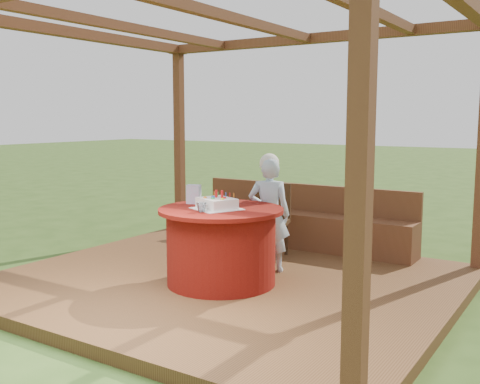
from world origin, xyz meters
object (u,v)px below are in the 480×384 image
at_px(gift_bag, 194,194).
at_px(bench, 301,226).
at_px(birthday_cake, 217,203).
at_px(drinking_glass, 201,207).
at_px(elderly_woman, 269,212).
at_px(table, 221,245).
at_px(chair, 271,216).

bearing_deg(gift_bag, bench, 61.73).
height_order(birthday_cake, drinking_glass, birthday_cake).
bearing_deg(elderly_woman, gift_bag, -134.54).
bearing_deg(birthday_cake, elderly_woman, 76.82).
bearing_deg(bench, elderly_woman, -79.51).
distance_m(elderly_woman, birthday_cake, 0.78).
height_order(table, gift_bag, gift_bag).
xyz_separation_m(chair, birthday_cake, (0.14, -1.34, 0.34)).
bearing_deg(bench, gift_bag, -100.71).
relative_size(table, elderly_woman, 0.97).
bearing_deg(bench, birthday_cake, -88.35).
bearing_deg(birthday_cake, bench, 91.65).
bearing_deg(chair, elderly_woman, -62.68).
bearing_deg(chair, bench, 82.99).
relative_size(birthday_cake, drinking_glass, 5.44).
relative_size(bench, elderly_woman, 2.33).
bearing_deg(table, birthday_cake, -94.85).
distance_m(birthday_cake, drinking_glass, 0.23).
xyz_separation_m(birthday_cake, gift_bag, (-0.40, 0.15, 0.04)).
distance_m(table, birthday_cake, 0.44).
bearing_deg(bench, table, -88.13).
xyz_separation_m(bench, birthday_cake, (0.06, -1.98, 0.56)).
distance_m(bench, elderly_woman, 1.32).
bearing_deg(gift_bag, table, -29.95).
height_order(elderly_woman, drinking_glass, elderly_woman).
bearing_deg(gift_bag, drinking_glass, -62.47).
bearing_deg(drinking_glass, elderly_woman, 78.77).
bearing_deg(gift_bag, chair, 59.75).
relative_size(chair, drinking_glass, 8.82).
relative_size(chair, birthday_cake, 1.62).
xyz_separation_m(chair, elderly_woman, (0.31, -0.60, 0.17)).
height_order(chair, drinking_glass, chair).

